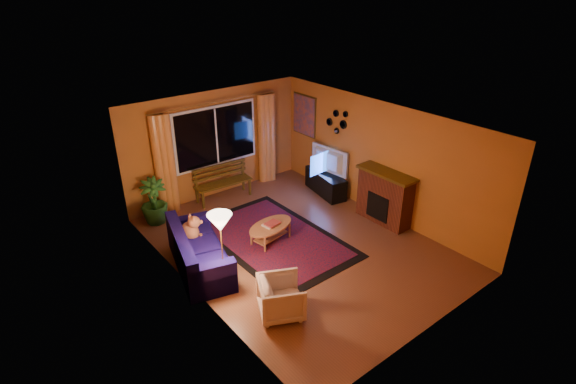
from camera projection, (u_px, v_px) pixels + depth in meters
floor at (297, 245)px, 8.85m from camera, size 4.50×6.00×0.02m
ceiling at (299, 122)px, 7.74m from camera, size 4.50×6.00×0.02m
wall_back at (215, 144)px, 10.41m from camera, size 4.50×0.02×2.50m
wall_left at (187, 227)px, 7.04m from camera, size 0.02×6.00×2.50m
wall_right at (380, 159)px, 9.55m from camera, size 0.02×6.00×2.50m
window at (216, 136)px, 10.27m from camera, size 2.00×0.02×1.30m
curtain_rod at (215, 102)px, 9.89m from camera, size 3.20×0.03×0.03m
curtain_left at (164, 165)px, 9.62m from camera, size 0.36×0.36×2.24m
curtain_right at (266, 138)px, 11.13m from camera, size 0.36×0.36×2.24m
bench at (224, 191)px, 10.55m from camera, size 1.38×0.48×0.41m
potted_plant at (154, 201)px, 9.44m from camera, size 0.62×0.62×0.99m
sofa at (200, 250)px, 8.01m from camera, size 1.27×2.04×0.77m
dog at (190, 229)px, 8.24m from camera, size 0.42×0.48×0.43m
armchair at (281, 296)px, 6.94m from camera, size 0.86×0.88×0.69m
floor_lamp at (222, 253)px, 7.31m from camera, size 0.27×0.27×1.44m
rug at (274, 239)px, 9.03m from camera, size 2.09×3.27×0.02m
coffee_table at (271, 233)px, 8.89m from camera, size 1.19×1.19×0.38m
tv_console at (325, 183)px, 10.81m from camera, size 0.65×1.31×0.52m
television at (326, 161)px, 10.55m from camera, size 0.24×1.09×0.62m
fireplace at (385, 198)px, 9.47m from camera, size 0.40×1.20×1.10m
mirror_cluster at (337, 120)px, 10.20m from camera, size 0.06×0.60×0.56m
painting at (304, 115)px, 11.07m from camera, size 0.04×0.76×0.96m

